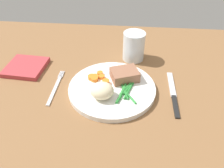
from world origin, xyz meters
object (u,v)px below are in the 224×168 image
Objects in this scene: knife at (173,94)px; water_glass at (134,48)px; dinner_plate at (112,89)px; fork at (56,87)px; meat_portion at (125,75)px; napkin at (26,67)px.

knife is 2.00× the size of water_glass.
dinner_plate is 1.60× the size of fork.
meat_portion is at bearing 165.12° from knife.
napkin is at bearing 164.13° from dinner_plate.
water_glass is (6.11, 18.88, 3.57)cm from dinner_plate.
napkin is (-49.39, 9.04, 0.58)cm from knife.
knife is 50.22cm from napkin.
dinner_plate is 3.24× the size of meat_portion.
meat_portion reaches higher than napkin.
napkin is at bearing 145.00° from fork.
knife is 1.61× the size of napkin.
meat_portion is 21.95cm from fork.
water_glass is at bearing 80.26° from meat_portion.
fork is at bearing -34.53° from napkin.
napkin is (-36.90, -10.13, -3.60)cm from water_glass.
fork is (-21.28, -4.44, -3.00)cm from meat_portion.
meat_portion is 0.49× the size of fork.
napkin is at bearing -164.65° from water_glass.
knife is at bearing -10.37° from napkin.
meat_portion is (3.59, 4.18, 2.40)cm from dinner_plate.
meat_portion is at bearing 11.32° from fork.
meat_portion is at bearing 49.40° from dinner_plate.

